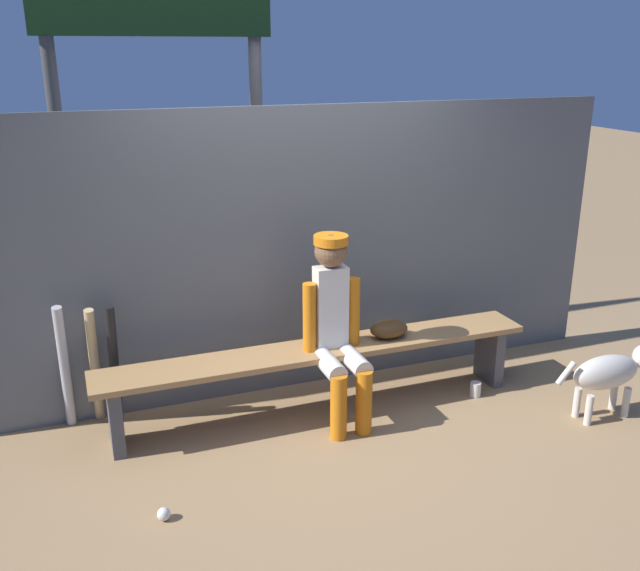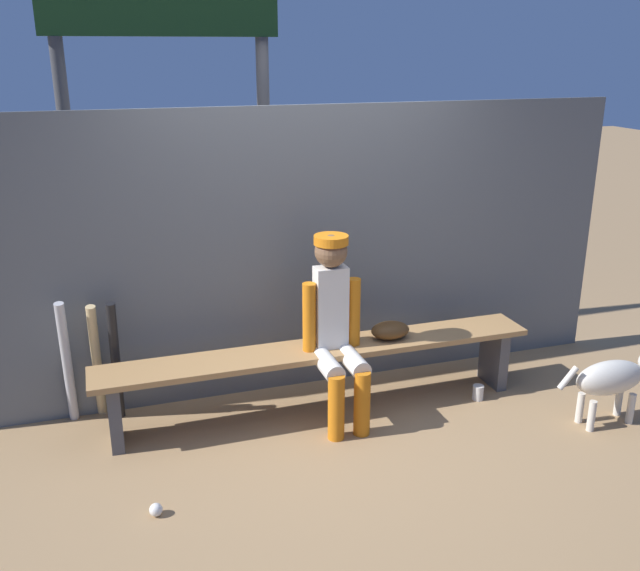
# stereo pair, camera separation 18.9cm
# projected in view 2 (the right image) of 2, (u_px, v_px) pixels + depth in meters

# --- Properties ---
(ground_plane) EXTENTS (30.00, 30.00, 0.00)m
(ground_plane) POSITION_uv_depth(u_px,v_px,m) (320.00, 411.00, 4.98)
(ground_plane) COLOR #9E7A51
(chainlink_fence) EXTENTS (4.99, 0.03, 2.08)m
(chainlink_fence) POSITION_uv_depth(u_px,v_px,m) (300.00, 253.00, 5.06)
(chainlink_fence) COLOR #595E63
(chainlink_fence) RESTS_ON ground_plane
(dugout_bench) EXTENTS (3.08, 0.36, 0.49)m
(dugout_bench) POSITION_uv_depth(u_px,v_px,m) (320.00, 360.00, 4.85)
(dugout_bench) COLOR #AD7F4C
(dugout_bench) RESTS_ON ground_plane
(player_seated) EXTENTS (0.41, 0.55, 1.28)m
(player_seated) POSITION_uv_depth(u_px,v_px,m) (336.00, 324.00, 4.68)
(player_seated) COLOR silver
(player_seated) RESTS_ON ground_plane
(baseball_glove) EXTENTS (0.28, 0.20, 0.12)m
(baseball_glove) POSITION_uv_depth(u_px,v_px,m) (390.00, 330.00, 4.95)
(baseball_glove) COLOR #593819
(baseball_glove) RESTS_ON dugout_bench
(bat_aluminum_black) EXTENTS (0.07, 0.18, 0.89)m
(bat_aluminum_black) POSITION_uv_depth(u_px,v_px,m) (116.00, 362.00, 4.71)
(bat_aluminum_black) COLOR black
(bat_aluminum_black) RESTS_ON ground_plane
(bat_wood_natural) EXTENTS (0.06, 0.21, 0.86)m
(bat_wood_natural) POSITION_uv_depth(u_px,v_px,m) (97.00, 361.00, 4.75)
(bat_wood_natural) COLOR tan
(bat_wood_natural) RESTS_ON ground_plane
(bat_aluminum_silver) EXTENTS (0.07, 0.20, 0.91)m
(bat_aluminum_silver) POSITION_uv_depth(u_px,v_px,m) (67.00, 363.00, 4.67)
(bat_aluminum_silver) COLOR #B7B7BC
(bat_aluminum_silver) RESTS_ON ground_plane
(baseball) EXTENTS (0.07, 0.07, 0.07)m
(baseball) POSITION_uv_depth(u_px,v_px,m) (156.00, 510.00, 3.85)
(baseball) COLOR white
(baseball) RESTS_ON ground_plane
(cup_on_ground) EXTENTS (0.08, 0.08, 0.11)m
(cup_on_ground) POSITION_uv_depth(u_px,v_px,m) (478.00, 392.00, 5.12)
(cup_on_ground) COLOR silver
(cup_on_ground) RESTS_ON ground_plane
(cup_on_bench) EXTENTS (0.08, 0.08, 0.11)m
(cup_on_bench) POSITION_uv_depth(u_px,v_px,m) (352.00, 333.00, 4.92)
(cup_on_bench) COLOR #1E47AD
(cup_on_bench) RESTS_ON dugout_bench
(scoreboard) EXTENTS (2.01, 0.27, 3.54)m
(scoreboard) POSITION_uv_depth(u_px,v_px,m) (172.00, 46.00, 5.19)
(scoreboard) COLOR #3F3F42
(scoreboard) RESTS_ON ground_plane
(dog) EXTENTS (0.84, 0.20, 0.49)m
(dog) POSITION_uv_depth(u_px,v_px,m) (617.00, 377.00, 4.73)
(dog) COLOR beige
(dog) RESTS_ON ground_plane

